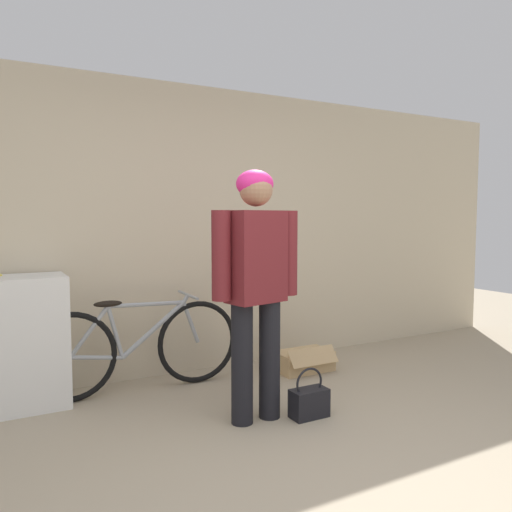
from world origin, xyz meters
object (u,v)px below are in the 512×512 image
(cardboard_box, at_px, (304,361))
(bicycle, at_px, (137,346))
(person, at_px, (256,274))
(handbag, at_px, (309,401))

(cardboard_box, bearing_deg, bicycle, 173.58)
(cardboard_box, bearing_deg, person, -139.83)
(handbag, relative_size, cardboard_box, 0.70)
(person, distance_m, cardboard_box, 1.53)
(bicycle, bearing_deg, person, -57.65)
(person, relative_size, cardboard_box, 3.40)
(handbag, height_order, cardboard_box, handbag)
(bicycle, xyz_separation_m, cardboard_box, (1.50, -0.17, -0.28))
(person, height_order, handbag, person)
(person, bearing_deg, bicycle, 108.71)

